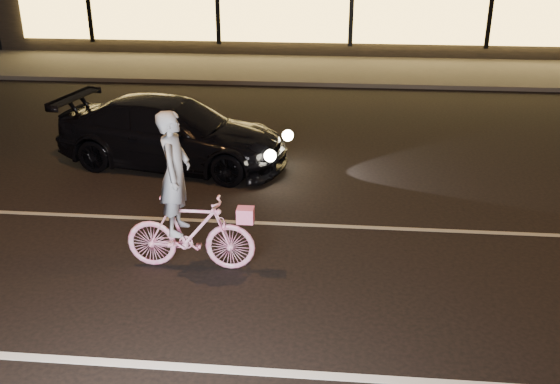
# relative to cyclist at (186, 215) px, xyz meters

# --- Properties ---
(ground) EXTENTS (90.00, 90.00, 0.00)m
(ground) POSITION_rel_cyclist_xyz_m (2.27, -0.56, -0.78)
(ground) COLOR black
(ground) RESTS_ON ground
(lane_stripe_near) EXTENTS (60.00, 0.12, 0.01)m
(lane_stripe_near) POSITION_rel_cyclist_xyz_m (2.27, -2.06, -0.78)
(lane_stripe_near) COLOR silver
(lane_stripe_near) RESTS_ON ground
(lane_stripe_far) EXTENTS (60.00, 0.10, 0.01)m
(lane_stripe_far) POSITION_rel_cyclist_xyz_m (2.27, 1.44, -0.78)
(lane_stripe_far) COLOR gray
(lane_stripe_far) RESTS_ON ground
(sidewalk) EXTENTS (30.00, 4.00, 0.12)m
(sidewalk) POSITION_rel_cyclist_xyz_m (2.27, 12.44, -0.72)
(sidewalk) COLOR #383533
(sidewalk) RESTS_ON ground
(cyclist) EXTENTS (1.74, 0.60, 2.19)m
(cyclist) POSITION_rel_cyclist_xyz_m (0.00, 0.00, 0.00)
(cyclist) COLOR #E92D86
(cyclist) RESTS_ON ground
(sedan) EXTENTS (4.67, 2.56, 1.28)m
(sedan) POSITION_rel_cyclist_xyz_m (-1.18, 3.87, -0.14)
(sedan) COLOR black
(sedan) RESTS_ON ground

